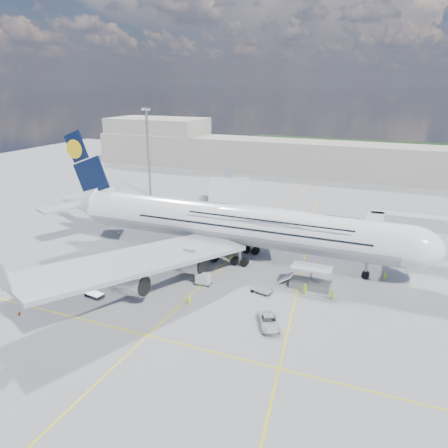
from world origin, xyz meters
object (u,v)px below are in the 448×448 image
at_px(baggage_tug, 138,286).
at_px(catering_truck_inner, 214,224).
at_px(dolly_row_b, 81,273).
at_px(jet_bridge, 402,226).
at_px(dolly_row_c, 94,294).
at_px(cone_wing_left_inner, 210,221).
at_px(cone_wing_right_inner, 143,285).
at_px(crew_van, 305,289).
at_px(cone_nose, 385,276).
at_px(dolly_row_a, 91,274).
at_px(cone_tail, 119,233).
at_px(crew_loader, 332,295).
at_px(dolly_nose_near, 203,279).
at_px(cargo_loader, 310,280).
at_px(catering_truck_outer, 211,202).
at_px(dolly_nose_far, 262,290).
at_px(cone_wing_right_outer, 19,313).
at_px(crew_nose, 385,275).
at_px(cone_wing_left_outer, 209,214).
at_px(service_van, 269,322).
at_px(dolly_back, 149,256).
at_px(crew_wing, 126,267).
at_px(light_mast, 148,152).
at_px(airliner, 233,223).
at_px(crew_tug, 188,301).

relative_size(baggage_tug, catering_truck_inner, 0.40).
relative_size(dolly_row_b, catering_truck_inner, 0.53).
distance_m(jet_bridge, dolly_row_c, 56.04).
xyz_separation_m(cone_wing_left_inner, cone_wing_right_inner, (4.12, -36.04, -0.04)).
distance_m(crew_van, cone_nose, 16.39).
relative_size(dolly_row_a, cone_tail, 5.78).
bearing_deg(crew_loader, dolly_nose_near, -134.14).
distance_m(cargo_loader, catering_truck_inner, 32.36).
relative_size(dolly_row_b, cone_wing_right_inner, 7.02).
relative_size(cargo_loader, catering_truck_outer, 1.40).
distance_m(dolly_nose_far, cone_wing_right_outer, 36.61).
height_order(dolly_row_a, crew_nose, dolly_row_a).
height_order(crew_van, cone_wing_left_outer, crew_van).
bearing_deg(baggage_tug, jet_bridge, 52.67).
distance_m(dolly_row_b, service_van, 34.23).
bearing_deg(dolly_back, cone_wing_right_outer, -108.15).
xyz_separation_m(cargo_loader, crew_wing, (-31.51, -6.58, -0.36)).
distance_m(cone_wing_left_outer, cone_wing_right_inner, 41.82).
height_order(catering_truck_outer, service_van, catering_truck_outer).
bearing_deg(light_mast, dolly_row_c, -65.99).
relative_size(dolly_row_a, crew_wing, 1.56).
distance_m(jet_bridge, cone_wing_right_outer, 66.57).
relative_size(dolly_row_b, baggage_tug, 1.33).
relative_size(airliner, cone_nose, 128.19).
distance_m(crew_nose, cone_wing_left_inner, 44.72).
xyz_separation_m(dolly_back, cone_wing_right_inner, (5.87, -11.04, -0.08)).
distance_m(crew_loader, cone_wing_left_inner, 44.53).
height_order(service_van, crew_tug, service_van).
height_order(dolly_row_b, cone_tail, dolly_row_b).
height_order(dolly_row_a, catering_truck_inner, catering_truck_inner).
distance_m(crew_van, cone_tail, 46.32).
height_order(service_van, crew_nose, crew_nose).
bearing_deg(cone_wing_right_outer, airliner, 57.81).
distance_m(dolly_row_c, cone_tail, 29.59).
xyz_separation_m(dolly_row_c, cone_wing_left_outer, (-1.68, 47.25, -0.05)).
distance_m(service_van, crew_wing, 30.05).
relative_size(light_mast, cone_wing_left_inner, 41.04).
bearing_deg(crew_nose, dolly_nose_near, 153.49).
bearing_deg(cone_wing_left_outer, crew_tug, -69.11).
bearing_deg(airliner, jet_bridge, 20.31).
distance_m(dolly_row_c, service_van, 28.33).
bearing_deg(dolly_nose_far, cone_wing_left_outer, 140.76).
xyz_separation_m(baggage_tug, catering_truck_outer, (-9.48, 49.47, 0.89)).
bearing_deg(catering_truck_inner, dolly_nose_far, -34.42).
bearing_deg(jet_bridge, dolly_back, -158.64).
distance_m(light_mast, crew_van, 73.23).
height_order(crew_nose, crew_van, crew_van).
distance_m(airliner, dolly_row_a, 27.01).
xyz_separation_m(jet_bridge, catering_truck_outer, (-47.99, 19.54, -5.23)).
height_order(dolly_row_b, crew_loader, dolly_row_b).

